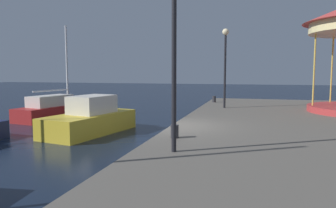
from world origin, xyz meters
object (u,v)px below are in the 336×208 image
Objects in this scene: bollard_center at (214,99)px; bollard_south at (175,131)px; motorboat_yellow at (90,119)px; sailboat_red at (59,109)px; lamp_post_mid_promenade at (225,54)px; lamp_post_near_edge at (174,35)px.

bollard_south is at bearing -88.80° from bollard_center.
sailboat_red is (-4.25, 3.98, -0.09)m from motorboat_yellow.
bollard_south is (9.11, -7.72, 0.45)m from sailboat_red.
motorboat_yellow is 0.78× the size of sailboat_red.
sailboat_red is 10.34m from lamp_post_mid_promenade.
bollard_center is at bearing 91.20° from bollard_south.
lamp_post_mid_promenade is 10.73× the size of bollard_center.
motorboat_yellow is 9.15m from bollard_center.
motorboat_yellow is at bearing 134.26° from lamp_post_near_edge.
lamp_post_near_edge is 10.42× the size of bollard_center.
sailboat_red is at bearing 139.70° from bollard_south.
motorboat_yellow is at bearing -120.32° from bollard_center.
bollard_center is (-0.63, 13.27, -2.66)m from lamp_post_near_edge.
motorboat_yellow is at bearing -139.11° from lamp_post_mid_promenade.
motorboat_yellow is 7.98m from lamp_post_mid_promenade.
sailboat_red is 1.51× the size of lamp_post_near_edge.
bollard_south is at bearing -94.67° from lamp_post_mid_promenade.
motorboat_yellow is 1.15× the size of lamp_post_mid_promenade.
lamp_post_near_edge is at bearing -44.59° from sailboat_red.
motorboat_yellow is 6.15m from bollard_south.
motorboat_yellow is 12.29× the size of bollard_south.
bollard_center is (8.86, 3.92, 0.45)m from sailboat_red.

